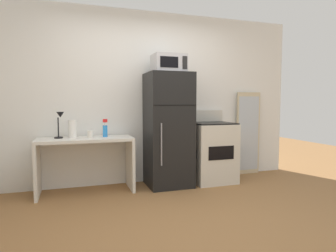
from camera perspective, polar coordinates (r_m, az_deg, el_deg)
ground_plane at (r=3.16m, az=3.30°, el=-18.24°), size 12.00×12.00×0.00m
wall_back_white at (r=4.53m, az=-4.61°, el=5.52°), size 5.00×0.10×2.60m
desk at (r=4.13m, az=-15.81°, el=-5.25°), size 1.26×0.53×0.75m
desk_lamp at (r=4.12m, az=-20.40°, el=1.04°), size 0.14×0.12×0.35m
coffee_mug at (r=4.11m, az=-14.93°, el=-1.53°), size 0.08×0.08×0.09m
spray_bottle at (r=4.13m, az=-12.19°, el=-0.74°), size 0.06×0.06×0.25m
paper_towel_roll at (r=4.16m, az=-18.17°, el=-0.53°), size 0.11×0.11×0.24m
refrigerator at (r=4.27m, az=0.06°, el=-0.76°), size 0.63×0.62×1.65m
microwave at (r=4.27m, az=0.15°, el=12.09°), size 0.46×0.35×0.26m
oven_range at (r=4.59m, az=8.54°, el=-4.97°), size 0.64×0.61×1.10m
leaning_mirror at (r=5.19m, az=15.37°, el=-1.38°), size 0.44×0.03×1.40m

